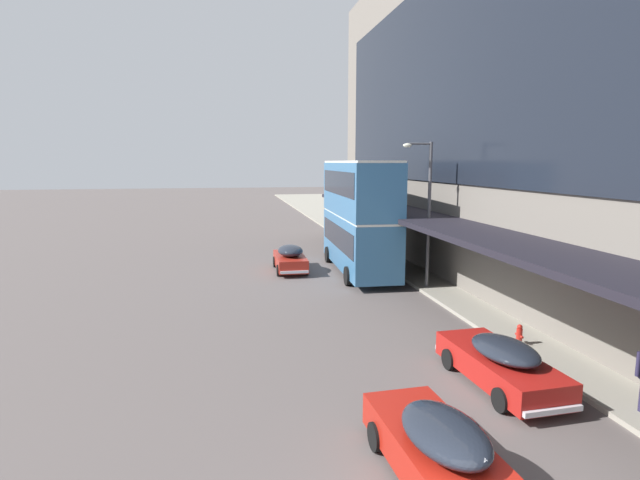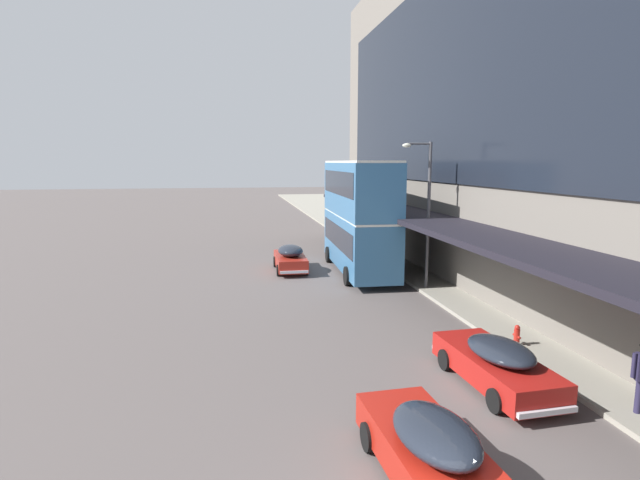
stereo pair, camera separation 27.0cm
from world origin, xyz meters
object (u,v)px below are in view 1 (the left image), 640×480
Objects in this scene: sedan_second_mid at (501,363)px; street_lamp at (426,204)px; transit_bus_kerbside_front at (359,213)px; sedan_trailing_near at (290,258)px; fire_hydrant at (519,334)px; sedan_lead_near at (440,450)px.

street_lamp is at bearing 78.95° from sedan_second_mid.
sedan_trailing_near is (-3.82, 1.08, -2.68)m from transit_bus_kerbside_front.
transit_bus_kerbside_front is 13.12m from fire_hydrant.
transit_bus_kerbside_front reaches higher than sedan_trailing_near.
sedan_lead_near is (0.38, -20.04, -0.02)m from sedan_trailing_near.
sedan_trailing_near is at bearing 103.58° from sedan_second_mid.
transit_bus_kerbside_front is at bearing 90.38° from sedan_second_mid.
sedan_trailing_near is 6.06× the size of fire_hydrant.
street_lamp is (2.09, 10.71, 3.59)m from sedan_second_mid.
street_lamp reaches higher than sedan_lead_near.
street_lamp reaches higher than fire_hydrant.
fire_hydrant is (5.77, 6.38, -0.25)m from sedan_lead_near.
sedan_lead_near is at bearing -111.21° from street_lamp.
transit_bus_kerbside_front is 13.71× the size of fire_hydrant.
fire_hydrant is (2.33, -12.57, -2.95)m from transit_bus_kerbside_front.
sedan_lead_near is 8.61m from fire_hydrant.
sedan_second_mid reaches higher than fire_hydrant.
sedan_lead_near is (-3.54, -3.81, 0.04)m from sedan_second_mid.
transit_bus_kerbside_front is at bearing 79.70° from sedan_lead_near.
street_lamp is at bearing 68.79° from sedan_lead_near.
transit_bus_kerbside_front is 15.39m from sedan_second_mid.
sedan_second_mid is 1.11× the size of sedan_trailing_near.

